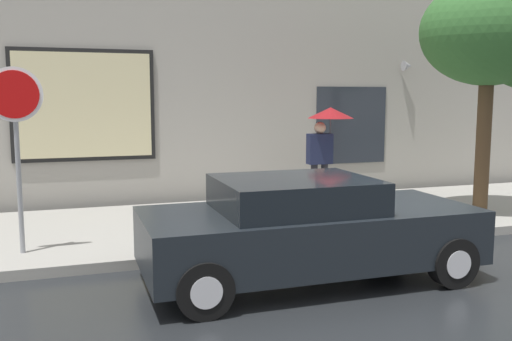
% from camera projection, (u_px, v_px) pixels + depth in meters
% --- Properties ---
extents(ground_plane, '(60.00, 60.00, 0.00)m').
position_uv_depth(ground_plane, '(356.00, 271.00, 7.65)').
color(ground_plane, black).
extents(sidewalk, '(20.00, 4.00, 0.15)m').
position_uv_depth(sidewalk, '(278.00, 220.00, 10.47)').
color(sidewalk, gray).
rests_on(sidewalk, ground).
extents(building_facade, '(20.00, 0.67, 7.00)m').
position_uv_depth(building_facade, '(238.00, 46.00, 12.36)').
color(building_facade, '#9E998E').
rests_on(building_facade, ground).
extents(parked_car, '(4.28, 1.89, 1.35)m').
position_uv_depth(parked_car, '(307.00, 229.00, 7.20)').
color(parked_car, black).
rests_on(parked_car, ground).
extents(fire_hydrant, '(0.30, 0.44, 0.82)m').
position_uv_depth(fire_hydrant, '(251.00, 210.00, 9.04)').
color(fire_hydrant, white).
rests_on(fire_hydrant, sidewalk).
extents(pedestrian_with_umbrella, '(0.95, 0.93, 2.01)m').
position_uv_depth(pedestrian_with_umbrella, '(326.00, 130.00, 11.30)').
color(pedestrian_with_umbrella, black).
rests_on(pedestrian_with_umbrella, sidewalk).
extents(street_tree, '(2.64, 2.24, 4.40)m').
position_uv_depth(street_tree, '(497.00, 37.00, 10.38)').
color(street_tree, '#4C3823').
rests_on(street_tree, sidewalk).
extents(stop_sign, '(0.76, 0.10, 2.63)m').
position_uv_depth(stop_sign, '(16.00, 123.00, 7.75)').
color(stop_sign, gray).
rests_on(stop_sign, sidewalk).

